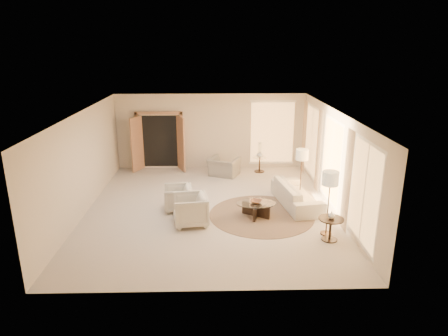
{
  "coord_description": "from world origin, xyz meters",
  "views": [
    {
      "loc": [
        0.12,
        -10.63,
        4.58
      ],
      "look_at": [
        0.4,
        0.4,
        1.1
      ],
      "focal_mm": 32.0,
      "sensor_mm": 36.0,
      "label": 1
    }
  ],
  "objects_px": {
    "accent_chair": "(224,164)",
    "bowl": "(256,202)",
    "armchair_left": "(178,197)",
    "floor_lamp_far": "(330,181)",
    "sofa": "(297,194)",
    "coffee_table": "(256,208)",
    "end_vase": "(331,215)",
    "armchair_right": "(190,208)",
    "end_table": "(331,225)",
    "floor_lamp_near": "(302,157)",
    "side_vase": "(260,154)",
    "side_table": "(260,163)"
  },
  "relations": [
    {
      "from": "armchair_left",
      "to": "side_vase",
      "type": "height_order",
      "value": "side_vase"
    },
    {
      "from": "armchair_right",
      "to": "end_table",
      "type": "distance_m",
      "value": 3.55
    },
    {
      "from": "armchair_left",
      "to": "end_table",
      "type": "distance_m",
      "value": 4.29
    },
    {
      "from": "floor_lamp_near",
      "to": "armchair_right",
      "type": "bearing_deg",
      "value": -151.5
    },
    {
      "from": "floor_lamp_near",
      "to": "bowl",
      "type": "xyz_separation_m",
      "value": [
        -1.49,
        -1.34,
        -0.87
      ]
    },
    {
      "from": "armchair_right",
      "to": "accent_chair",
      "type": "xyz_separation_m",
      "value": [
        0.97,
        4.0,
        -0.01
      ]
    },
    {
      "from": "end_table",
      "to": "armchair_left",
      "type": "bearing_deg",
      "value": 153.06
    },
    {
      "from": "accent_chair",
      "to": "coffee_table",
      "type": "height_order",
      "value": "accent_chair"
    },
    {
      "from": "coffee_table",
      "to": "bowl",
      "type": "distance_m",
      "value": 0.19
    },
    {
      "from": "coffee_table",
      "to": "bowl",
      "type": "relative_size",
      "value": 4.69
    },
    {
      "from": "accent_chair",
      "to": "end_vase",
      "type": "relative_size",
      "value": 5.68
    },
    {
      "from": "end_vase",
      "to": "side_vase",
      "type": "distance_m",
      "value": 5.5
    },
    {
      "from": "end_table",
      "to": "side_table",
      "type": "relative_size",
      "value": 1.08
    },
    {
      "from": "armchair_right",
      "to": "floor_lamp_near",
      "type": "height_order",
      "value": "floor_lamp_near"
    },
    {
      "from": "end_table",
      "to": "bowl",
      "type": "relative_size",
      "value": 1.98
    },
    {
      "from": "armchair_right",
      "to": "end_vase",
      "type": "relative_size",
      "value": 5.04
    },
    {
      "from": "accent_chair",
      "to": "side_vase",
      "type": "xyz_separation_m",
      "value": [
        1.33,
        0.4,
        0.24
      ]
    },
    {
      "from": "end_table",
      "to": "floor_lamp_far",
      "type": "xyz_separation_m",
      "value": [
        -0.0,
        0.32,
        1.01
      ]
    },
    {
      "from": "coffee_table",
      "to": "floor_lamp_near",
      "type": "relative_size",
      "value": 0.93
    },
    {
      "from": "end_vase",
      "to": "floor_lamp_far",
      "type": "bearing_deg",
      "value": 90.0
    },
    {
      "from": "sofa",
      "to": "accent_chair",
      "type": "bearing_deg",
      "value": 27.59
    },
    {
      "from": "floor_lamp_far",
      "to": "side_table",
      "type": "bearing_deg",
      "value": 102.38
    },
    {
      "from": "armchair_left",
      "to": "coffee_table",
      "type": "distance_m",
      "value": 2.24
    },
    {
      "from": "armchair_left",
      "to": "coffee_table",
      "type": "xyz_separation_m",
      "value": [
        2.17,
        -0.53,
        -0.14
      ]
    },
    {
      "from": "end_table",
      "to": "floor_lamp_near",
      "type": "xyz_separation_m",
      "value": [
        -0.16,
        2.75,
        0.92
      ]
    },
    {
      "from": "side_table",
      "to": "end_vase",
      "type": "distance_m",
      "value": 5.51
    },
    {
      "from": "accent_chair",
      "to": "bowl",
      "type": "relative_size",
      "value": 3.27
    },
    {
      "from": "armchair_left",
      "to": "sofa",
      "type": "bearing_deg",
      "value": 88.61
    },
    {
      "from": "sofa",
      "to": "end_vase",
      "type": "bearing_deg",
      "value": -179.42
    },
    {
      "from": "floor_lamp_far",
      "to": "bowl",
      "type": "distance_m",
      "value": 2.2
    },
    {
      "from": "end_table",
      "to": "end_vase",
      "type": "xyz_separation_m",
      "value": [
        -0.0,
        -0.0,
        0.26
      ]
    },
    {
      "from": "side_table",
      "to": "side_vase",
      "type": "distance_m",
      "value": 0.34
    },
    {
      "from": "armchair_right",
      "to": "floor_lamp_near",
      "type": "bearing_deg",
      "value": 110.01
    },
    {
      "from": "coffee_table",
      "to": "sofa",
      "type": "bearing_deg",
      "value": 31.82
    },
    {
      "from": "floor_lamp_near",
      "to": "end_table",
      "type": "bearing_deg",
      "value": -86.73
    },
    {
      "from": "floor_lamp_far",
      "to": "bowl",
      "type": "relative_size",
      "value": 5.38
    },
    {
      "from": "coffee_table",
      "to": "end_table",
      "type": "distance_m",
      "value": 2.18
    },
    {
      "from": "armchair_left",
      "to": "side_table",
      "type": "height_order",
      "value": "armchair_left"
    },
    {
      "from": "armchair_left",
      "to": "floor_lamp_near",
      "type": "height_order",
      "value": "floor_lamp_near"
    },
    {
      "from": "sofa",
      "to": "bowl",
      "type": "xyz_separation_m",
      "value": [
        -1.27,
        -0.79,
        0.11
      ]
    },
    {
      "from": "sofa",
      "to": "armchair_left",
      "type": "relative_size",
      "value": 2.88
    },
    {
      "from": "floor_lamp_far",
      "to": "armchair_right",
      "type": "bearing_deg",
      "value": 168.96
    },
    {
      "from": "floor_lamp_far",
      "to": "end_vase",
      "type": "relative_size",
      "value": 9.34
    },
    {
      "from": "end_table",
      "to": "side_table",
      "type": "xyz_separation_m",
      "value": [
        -1.11,
        5.38,
        -0.05
      ]
    },
    {
      "from": "armchair_right",
      "to": "bowl",
      "type": "bearing_deg",
      "value": 95.22
    },
    {
      "from": "accent_chair",
      "to": "bowl",
      "type": "height_order",
      "value": "accent_chair"
    },
    {
      "from": "accent_chair",
      "to": "floor_lamp_near",
      "type": "xyz_separation_m",
      "value": [
        2.28,
        -2.24,
        0.88
      ]
    },
    {
      "from": "side_table",
      "to": "floor_lamp_near",
      "type": "height_order",
      "value": "floor_lamp_near"
    },
    {
      "from": "armchair_left",
      "to": "armchair_right",
      "type": "height_order",
      "value": "armchair_right"
    },
    {
      "from": "armchair_left",
      "to": "floor_lamp_far",
      "type": "height_order",
      "value": "floor_lamp_far"
    }
  ]
}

